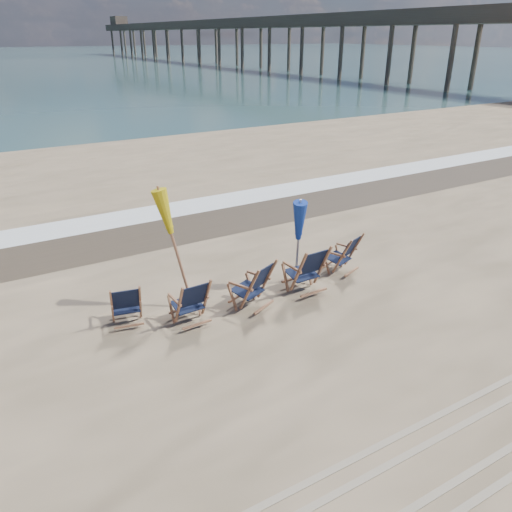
{
  "coord_description": "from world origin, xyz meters",
  "views": [
    {
      "loc": [
        -4.64,
        -5.66,
        4.97
      ],
      "look_at": [
        0.0,
        2.2,
        0.9
      ],
      "focal_mm": 35.0,
      "sensor_mm": 36.0,
      "label": 1
    }
  ],
  "objects_px": {
    "beach_chair_1": "(207,299)",
    "beach_chair_4": "(354,251)",
    "beach_chair_3": "(323,267)",
    "beach_chair_2": "(267,281)",
    "umbrella_yellow": "(175,217)",
    "beach_chair_0": "(140,304)",
    "fishing_pier": "(234,36)",
    "umbrella_blue": "(299,222)"
  },
  "relations": [
    {
      "from": "beach_chair_4",
      "to": "umbrella_yellow",
      "type": "distance_m",
      "value": 4.31
    },
    {
      "from": "beach_chair_4",
      "to": "beach_chair_3",
      "type": "bearing_deg",
      "value": -0.41
    },
    {
      "from": "beach_chair_0",
      "to": "umbrella_yellow",
      "type": "relative_size",
      "value": 0.37
    },
    {
      "from": "beach_chair_0",
      "to": "fishing_pier",
      "type": "distance_m",
      "value": 82.42
    },
    {
      "from": "beach_chair_3",
      "to": "fishing_pier",
      "type": "bearing_deg",
      "value": -118.89
    },
    {
      "from": "beach_chair_4",
      "to": "umbrella_yellow",
      "type": "xyz_separation_m",
      "value": [
        -4.05,
        0.45,
        1.41
      ]
    },
    {
      "from": "beach_chair_2",
      "to": "fishing_pier",
      "type": "xyz_separation_m",
      "value": [
        37.99,
        72.22,
        4.13
      ]
    },
    {
      "from": "beach_chair_4",
      "to": "beach_chair_1",
      "type": "bearing_deg",
      "value": -14.9
    },
    {
      "from": "beach_chair_1",
      "to": "fishing_pier",
      "type": "distance_m",
      "value": 82.35
    },
    {
      "from": "beach_chair_3",
      "to": "umbrella_yellow",
      "type": "xyz_separation_m",
      "value": [
        -2.81,
        0.89,
        1.33
      ]
    },
    {
      "from": "beach_chair_1",
      "to": "beach_chair_4",
      "type": "distance_m",
      "value": 3.87
    },
    {
      "from": "beach_chair_1",
      "to": "beach_chair_4",
      "type": "relative_size",
      "value": 1.02
    },
    {
      "from": "beach_chair_3",
      "to": "umbrella_blue",
      "type": "height_order",
      "value": "umbrella_blue"
    },
    {
      "from": "beach_chair_1",
      "to": "umbrella_blue",
      "type": "bearing_deg",
      "value": -172.3
    },
    {
      "from": "beach_chair_2",
      "to": "beach_chair_3",
      "type": "relative_size",
      "value": 0.94
    },
    {
      "from": "umbrella_blue",
      "to": "fishing_pier",
      "type": "height_order",
      "value": "fishing_pier"
    },
    {
      "from": "umbrella_blue",
      "to": "fishing_pier",
      "type": "xyz_separation_m",
      "value": [
        37.0,
        71.83,
        3.21
      ]
    },
    {
      "from": "beach_chair_1",
      "to": "umbrella_yellow",
      "type": "distance_m",
      "value": 1.62
    },
    {
      "from": "beach_chair_2",
      "to": "umbrella_blue",
      "type": "bearing_deg",
      "value": 178.31
    },
    {
      "from": "fishing_pier",
      "to": "beach_chair_3",
      "type": "bearing_deg",
      "value": -116.91
    },
    {
      "from": "beach_chair_1",
      "to": "beach_chair_3",
      "type": "xyz_separation_m",
      "value": [
        2.61,
        -0.09,
        0.06
      ]
    },
    {
      "from": "beach_chair_2",
      "to": "beach_chair_3",
      "type": "xyz_separation_m",
      "value": [
        1.28,
        -0.11,
        0.03
      ]
    },
    {
      "from": "beach_chair_3",
      "to": "umbrella_blue",
      "type": "bearing_deg",
      "value": -61.45
    },
    {
      "from": "umbrella_yellow",
      "to": "fishing_pier",
      "type": "relative_size",
      "value": 0.02
    },
    {
      "from": "beach_chair_4",
      "to": "fishing_pier",
      "type": "distance_m",
      "value": 80.26
    },
    {
      "from": "beach_chair_2",
      "to": "umbrella_blue",
      "type": "height_order",
      "value": "umbrella_blue"
    },
    {
      "from": "beach_chair_3",
      "to": "umbrella_yellow",
      "type": "bearing_deg",
      "value": -19.61
    },
    {
      "from": "umbrella_blue",
      "to": "beach_chair_3",
      "type": "bearing_deg",
      "value": -59.47
    },
    {
      "from": "beach_chair_0",
      "to": "beach_chair_3",
      "type": "distance_m",
      "value": 3.75
    },
    {
      "from": "beach_chair_2",
      "to": "beach_chair_4",
      "type": "distance_m",
      "value": 2.55
    },
    {
      "from": "beach_chair_3",
      "to": "umbrella_yellow",
      "type": "relative_size",
      "value": 0.46
    },
    {
      "from": "fishing_pier",
      "to": "beach_chair_2",
      "type": "bearing_deg",
      "value": -117.75
    },
    {
      "from": "beach_chair_3",
      "to": "beach_chair_1",
      "type": "bearing_deg",
      "value": -4.0
    },
    {
      "from": "beach_chair_3",
      "to": "beach_chair_4",
      "type": "distance_m",
      "value": 1.33
    },
    {
      "from": "beach_chair_0",
      "to": "beach_chair_3",
      "type": "bearing_deg",
      "value": -177.66
    },
    {
      "from": "umbrella_yellow",
      "to": "beach_chair_0",
      "type": "bearing_deg",
      "value": -162.79
    },
    {
      "from": "beach_chair_2",
      "to": "umbrella_blue",
      "type": "xyz_separation_m",
      "value": [
        0.99,
        0.39,
        0.92
      ]
    },
    {
      "from": "beach_chair_2",
      "to": "beach_chair_4",
      "type": "xyz_separation_m",
      "value": [
        2.53,
        0.34,
        -0.04
      ]
    },
    {
      "from": "beach_chair_0",
      "to": "umbrella_blue",
      "type": "height_order",
      "value": "umbrella_blue"
    },
    {
      "from": "beach_chair_3",
      "to": "beach_chair_4",
      "type": "height_order",
      "value": "beach_chair_3"
    },
    {
      "from": "umbrella_blue",
      "to": "beach_chair_4",
      "type": "bearing_deg",
      "value": -1.89
    },
    {
      "from": "fishing_pier",
      "to": "beach_chair_1",
      "type": "bearing_deg",
      "value": -118.56
    }
  ]
}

